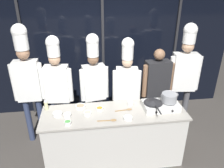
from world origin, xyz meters
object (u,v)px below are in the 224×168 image
(chef_apprentice, at_px, (184,71))
(portable_stove, at_px, (161,105))
(prep_bowl_chicken, at_px, (130,103))
(chef_head, at_px, (27,76))
(prep_bowl_scallions, at_px, (68,123))
(serving_spoon_slotted, at_px, (111,120))
(serving_spoon_solid, at_px, (127,110))
(stock_pot, at_px, (169,97))
(prep_bowl_rice, at_px, (58,114))
(squeeze_bottle_oil, at_px, (46,105))
(prep_bowl_mushrooms, at_px, (80,106))
(frying_pan, at_px, (153,102))
(chef_pastry, at_px, (127,82))
(prep_bowl_shrimp, at_px, (88,113))
(chef_line, at_px, (94,80))
(chef_sous, at_px, (57,82))
(prep_bowl_noodles, at_px, (67,115))
(person_guest, at_px, (157,84))
(prep_bowl_carrots, at_px, (100,109))
(prep_bowl_garlic, at_px, (128,118))

(chef_apprentice, bearing_deg, portable_stove, 52.49)
(prep_bowl_chicken, bearing_deg, chef_head, 163.31)
(prep_bowl_scallions, relative_size, serving_spoon_slotted, 0.34)
(portable_stove, distance_m, serving_spoon_solid, 0.52)
(stock_pot, xyz_separation_m, prep_bowl_scallions, (-1.52, -0.24, -0.15))
(stock_pot, bearing_deg, prep_bowl_scallions, -171.15)
(prep_bowl_rice, bearing_deg, chef_head, 127.84)
(squeeze_bottle_oil, xyz_separation_m, prep_bowl_mushrooms, (0.51, -0.03, -0.05))
(serving_spoon_slotted, bearing_deg, stock_pot, 13.57)
(frying_pan, relative_size, chef_pastry, 0.27)
(chef_head, distance_m, chef_apprentice, 2.71)
(squeeze_bottle_oil, relative_size, chef_head, 0.08)
(prep_bowl_shrimp, distance_m, chef_line, 0.76)
(stock_pot, xyz_separation_m, chef_sous, (-1.72, 0.66, 0.06))
(stock_pot, bearing_deg, serving_spoon_slotted, -166.43)
(chef_pastry, bearing_deg, prep_bowl_scallions, 48.25)
(frying_pan, relative_size, serving_spoon_slotted, 1.78)
(portable_stove, height_order, stock_pot, stock_pot)
(prep_bowl_rice, relative_size, serving_spoon_slotted, 0.49)
(portable_stove, relative_size, prep_bowl_noodles, 4.97)
(serving_spoon_slotted, bearing_deg, chef_apprentice, 31.94)
(person_guest, bearing_deg, chef_pastry, 0.62)
(prep_bowl_rice, xyz_separation_m, chef_line, (0.58, 0.67, 0.21))
(chef_sous, xyz_separation_m, chef_pastry, (1.18, -0.07, -0.03))
(prep_bowl_noodles, xyz_separation_m, prep_bowl_carrots, (0.48, 0.12, -0.01))
(chef_sous, bearing_deg, chef_line, -172.00)
(prep_bowl_mushrooms, relative_size, chef_pastry, 0.08)
(prep_bowl_chicken, xyz_separation_m, chef_line, (-0.54, 0.51, 0.21))
(stock_pot, distance_m, prep_bowl_shrimp, 1.25)
(portable_stove, bearing_deg, prep_bowl_mushrooms, 171.81)
(prep_bowl_mushrooms, height_order, chef_sous, chef_sous)
(frying_pan, relative_size, person_guest, 0.30)
(prep_bowl_shrimp, bearing_deg, chef_head, 143.47)
(prep_bowl_garlic, relative_size, prep_bowl_mushrooms, 0.85)
(portable_stove, bearing_deg, prep_bowl_carrots, 175.73)
(frying_pan, bearing_deg, chef_apprentice, 41.55)
(person_guest, bearing_deg, chef_line, -7.06)
(chef_line, bearing_deg, prep_bowl_scallions, 54.54)
(chef_pastry, distance_m, person_guest, 0.57)
(prep_bowl_chicken, distance_m, prep_bowl_rice, 1.12)
(prep_bowl_scallions, xyz_separation_m, serving_spoon_slotted, (0.60, 0.01, -0.03))
(chef_head, height_order, person_guest, chef_head)
(prep_bowl_shrimp, xyz_separation_m, prep_bowl_mushrooms, (-0.10, 0.21, -0.00))
(squeeze_bottle_oil, distance_m, serving_spoon_slotted, 1.04)
(prep_bowl_mushrooms, distance_m, person_guest, 1.44)
(squeeze_bottle_oil, bearing_deg, prep_bowl_garlic, -19.58)
(serving_spoon_solid, distance_m, chef_sous, 1.27)
(frying_pan, relative_size, prep_bowl_mushrooms, 3.27)
(chef_sous, bearing_deg, stock_pot, 164.92)
(prep_bowl_noodles, distance_m, prep_bowl_carrots, 0.49)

